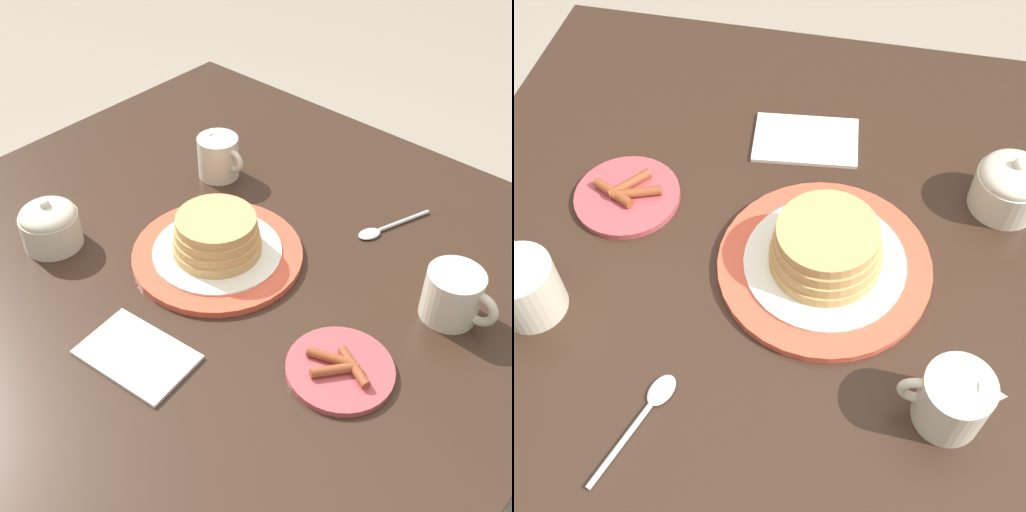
# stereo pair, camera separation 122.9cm
# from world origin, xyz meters

# --- Properties ---
(ground_plane) EXTENTS (8.00, 8.00, 0.00)m
(ground_plane) POSITION_xyz_m (0.00, 0.00, 0.00)
(ground_plane) COLOR gray
(dining_table) EXTENTS (1.11, 1.04, 0.75)m
(dining_table) POSITION_xyz_m (0.00, 0.00, 0.63)
(dining_table) COLOR #332116
(dining_table) RESTS_ON ground_plane
(pancake_plate) EXTENTS (0.29, 0.29, 0.08)m
(pancake_plate) POSITION_xyz_m (-0.01, -0.01, 0.78)
(pancake_plate) COLOR #DB5138
(pancake_plate) RESTS_ON dining_table
(side_plate_bacon) EXTENTS (0.15, 0.15, 0.02)m
(side_plate_bacon) POSITION_xyz_m (0.29, -0.08, 0.76)
(side_plate_bacon) COLOR #B2474C
(side_plate_bacon) RESTS_ON dining_table
(coffee_mug) EXTENTS (0.12, 0.09, 0.08)m
(coffee_mug) POSITION_xyz_m (0.35, 0.12, 0.79)
(coffee_mug) COLOR beige
(coffee_mug) RESTS_ON dining_table
(creamer_pitcher) EXTENTS (0.12, 0.08, 0.09)m
(creamer_pitcher) POSITION_xyz_m (-0.17, 0.16, 0.79)
(creamer_pitcher) COLOR beige
(creamer_pitcher) RESTS_ON dining_table
(sugar_bowl) EXTENTS (0.10, 0.10, 0.09)m
(sugar_bowl) POSITION_xyz_m (-0.24, -0.18, 0.79)
(sugar_bowl) COLOR beige
(sugar_bowl) RESTS_ON dining_table
(napkin) EXTENTS (0.17, 0.12, 0.01)m
(napkin) POSITION_xyz_m (0.06, -0.25, 0.75)
(napkin) COLOR silver
(napkin) RESTS_ON dining_table
(spoon) EXTENTS (0.07, 0.15, 0.01)m
(spoon) POSITION_xyz_m (0.16, 0.23, 0.75)
(spoon) COLOR silver
(spoon) RESTS_ON dining_table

